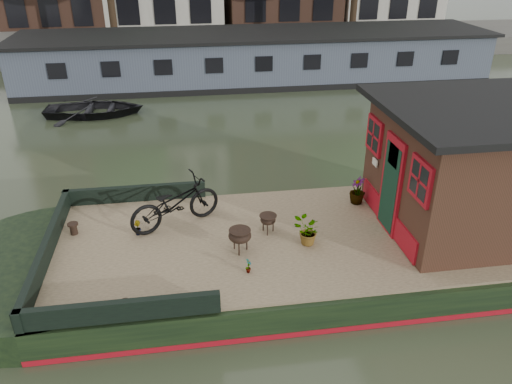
{
  "coord_description": "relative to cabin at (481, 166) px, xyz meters",
  "views": [
    {
      "loc": [
        -3.37,
        -7.92,
        5.77
      ],
      "look_at": [
        -2.08,
        0.5,
        1.39
      ],
      "focal_mm": 35.0,
      "sensor_mm": 36.0,
      "label": 1
    }
  ],
  "objects": [
    {
      "name": "ground",
      "position": [
        -2.19,
        0.0,
        -1.88
      ],
      "size": [
        120.0,
        120.0,
        0.0
      ],
      "primitive_type": "plane",
      "color": "#293421",
      "rests_on": "ground"
    },
    {
      "name": "houseboat_hull",
      "position": [
        -3.52,
        0.0,
        -1.6
      ],
      "size": [
        14.01,
        4.02,
        0.6
      ],
      "color": "black",
      "rests_on": "ground"
    },
    {
      "name": "houseboat_deck",
      "position": [
        -2.19,
        0.0,
        -1.25
      ],
      "size": [
        11.8,
        3.8,
        0.05
      ],
      "primitive_type": "cube",
      "color": "#9F8962",
      "rests_on": "houseboat_hull"
    },
    {
      "name": "bow_bulwark",
      "position": [
        -7.25,
        0.0,
        -1.05
      ],
      "size": [
        3.0,
        4.0,
        0.35
      ],
      "color": "black",
      "rests_on": "houseboat_deck"
    },
    {
      "name": "cabin",
      "position": [
        0.0,
        0.0,
        0.0
      ],
      "size": [
        4.0,
        3.5,
        2.42
      ],
      "color": "#2F1F12",
      "rests_on": "houseboat_deck"
    },
    {
      "name": "bicycle",
      "position": [
        -5.83,
        0.76,
        -0.74
      ],
      "size": [
        1.97,
        1.38,
        0.98
      ],
      "primitive_type": "imported",
      "rotation": [
        0.0,
        0.0,
        2.01
      ],
      "color": "black",
      "rests_on": "houseboat_deck"
    },
    {
      "name": "potted_plant_b",
      "position": [
        -6.57,
        0.51,
        -1.09
      ],
      "size": [
        0.18,
        0.19,
        0.28
      ],
      "primitive_type": "imported",
      "rotation": [
        0.0,
        0.0,
        2.0
      ],
      "color": "maroon",
      "rests_on": "houseboat_deck"
    },
    {
      "name": "potted_plant_c",
      "position": [
        -3.44,
        -0.32,
        -0.96
      ],
      "size": [
        0.54,
        0.48,
        0.54
      ],
      "primitive_type": "imported",
      "rotation": [
        0.0,
        0.0,
        3.28
      ],
      "color": "#A1542F",
      "rests_on": "houseboat_deck"
    },
    {
      "name": "potted_plant_d",
      "position": [
        -1.99,
        1.1,
        -0.93
      ],
      "size": [
        0.33,
        0.33,
        0.59
      ],
      "primitive_type": "imported",
      "rotation": [
        0.0,
        0.0,
        4.72
      ],
      "color": "brown",
      "rests_on": "houseboat_deck"
    },
    {
      "name": "potted_plant_e",
      "position": [
        -4.63,
        -1.03,
        -1.09
      ],
      "size": [
        0.12,
        0.16,
        0.29
      ],
      "primitive_type": "imported",
      "rotation": [
        0.0,
        0.0,
        1.41
      ],
      "color": "#994A2D",
      "rests_on": "houseboat_deck"
    },
    {
      "name": "brazier_front",
      "position": [
        -4.69,
        -0.36,
        -1.0
      ],
      "size": [
        0.55,
        0.55,
        0.45
      ],
      "primitive_type": null,
      "rotation": [
        0.0,
        0.0,
        0.39
      ],
      "color": "black",
      "rests_on": "houseboat_deck"
    },
    {
      "name": "brazier_rear",
      "position": [
        -4.08,
        0.2,
        -1.04
      ],
      "size": [
        0.43,
        0.43,
        0.38
      ],
      "primitive_type": null,
      "rotation": [
        0.0,
        0.0,
        0.24
      ],
      "color": "black",
      "rests_on": "houseboat_deck"
    },
    {
      "name": "bollard_port",
      "position": [
        -7.79,
        0.71,
        -1.11
      ],
      "size": [
        0.2,
        0.2,
        0.23
      ],
      "primitive_type": "cylinder",
      "color": "black",
      "rests_on": "houseboat_deck"
    },
    {
      "name": "bollard_stbd",
      "position": [
        -6.63,
        -1.7,
        -1.14
      ],
      "size": [
        0.16,
        0.16,
        0.18
      ],
      "primitive_type": "cylinder",
      "color": "black",
      "rests_on": "houseboat_deck"
    },
    {
      "name": "dinghy",
      "position": [
        -8.69,
        10.12,
        -1.52
      ],
      "size": [
        3.54,
        2.58,
        0.72
      ],
      "primitive_type": "imported",
      "rotation": [
        0.0,
        0.0,
        1.54
      ],
      "color": "black",
      "rests_on": "ground"
    },
    {
      "name": "far_houseboat",
      "position": [
        -2.19,
        14.0,
        -0.91
      ],
      "size": [
        20.4,
        4.4,
        2.11
      ],
      "color": "#424B59",
      "rests_on": "ground"
    },
    {
      "name": "quay",
      "position": [
        -2.19,
        20.5,
        -1.43
      ],
      "size": [
        60.0,
        6.0,
        0.9
      ],
      "primitive_type": "cube",
      "color": "#47443F",
      "rests_on": "ground"
    }
  ]
}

